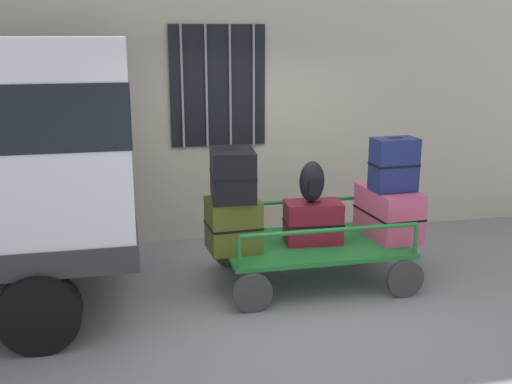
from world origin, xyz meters
TOP-DOWN VIEW (x-y plane):
  - ground_plane at (0.00, 0.00)m, footprint 40.00×40.00m
  - building_wall at (-0.00, 2.21)m, footprint 12.00×0.37m
  - luggage_cart at (0.42, 0.39)m, footprint 2.00×1.28m
  - cart_railing at (0.42, 0.39)m, footprint 1.89×1.14m
  - suitcase_left_bottom at (-0.46, 0.35)m, footprint 0.56×0.50m
  - suitcase_left_middle at (-0.46, 0.35)m, footprint 0.49×0.62m
  - suitcase_midleft_bottom at (0.42, 0.40)m, footprint 0.63×0.42m
  - suitcase_center_bottom at (1.30, 0.42)m, footprint 0.55×0.83m
  - suitcase_center_middle at (1.30, 0.35)m, footprint 0.49×0.32m
  - backpack at (0.40, 0.39)m, footprint 0.27×0.22m

SIDE VIEW (x-z plane):
  - ground_plane at x=0.00m, z-range 0.00..0.00m
  - luggage_cart at x=0.42m, z-range 0.14..0.59m
  - suitcase_midleft_bottom at x=0.42m, z-range 0.44..0.90m
  - suitcase_center_bottom at x=1.30m, z-range 0.44..0.99m
  - suitcase_left_bottom at x=-0.46m, z-range 0.44..0.99m
  - cart_railing at x=0.42m, z-range 0.55..0.89m
  - backpack at x=0.40m, z-range 0.90..1.34m
  - suitcase_left_middle at x=-0.46m, z-range 0.99..1.51m
  - suitcase_center_middle at x=1.30m, z-range 0.99..1.57m
  - building_wall at x=0.00m, z-range 0.00..5.00m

